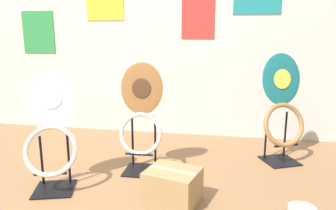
{
  "coord_description": "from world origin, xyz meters",
  "views": [
    {
      "loc": [
        0.96,
        -1.46,
        1.14
      ],
      "look_at": [
        0.5,
        1.09,
        0.55
      ],
      "focal_mm": 35.0,
      "sensor_mm": 36.0,
      "label": 1
    }
  ],
  "objects": [
    {
      "name": "wall_back",
      "position": [
        0.0,
        2.09,
        1.3
      ],
      "size": [
        8.0,
        0.07,
        2.6
      ],
      "color": "silver",
      "rests_on": "ground_plane"
    },
    {
      "name": "toilet_seat_display_white_plain",
      "position": [
        -0.26,
        0.58,
        0.39
      ],
      "size": [
        0.43,
        0.42,
        0.85
      ],
      "color": "black",
      "rests_on": "ground_plane"
    },
    {
      "name": "storage_box",
      "position": [
        0.63,
        0.54,
        0.12
      ],
      "size": [
        0.4,
        0.36,
        0.23
      ],
      "color": "#A37F51",
      "rests_on": "ground_plane"
    },
    {
      "name": "toilet_seat_display_woodgrain",
      "position": [
        0.29,
        1.0,
        0.43
      ],
      "size": [
        0.35,
        0.29,
        0.9
      ],
      "color": "black",
      "rests_on": "ground_plane"
    },
    {
      "name": "toilet_seat_display_teal_sax",
      "position": [
        1.44,
        1.42,
        0.46
      ],
      "size": [
        0.43,
        0.37,
        0.95
      ],
      "color": "black",
      "rests_on": "ground_plane"
    }
  ]
}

